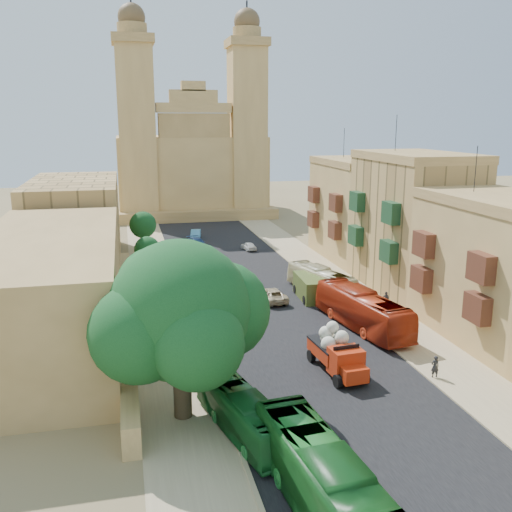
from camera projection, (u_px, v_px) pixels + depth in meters
name	position (u px, v px, depth m)	size (l,w,h in m)	color
ground	(362.00, 432.00, 31.64)	(260.00, 260.00, 0.00)	olive
road_surface	(247.00, 284.00, 60.06)	(14.00, 140.00, 0.01)	black
sidewalk_east	(332.00, 279.00, 62.16)	(5.00, 140.00, 0.01)	tan
sidewalk_west	(156.00, 290.00, 57.96)	(5.00, 140.00, 0.01)	tan
kerb_east	(311.00, 280.00, 61.60)	(0.25, 140.00, 0.12)	tan
kerb_west	(181.00, 288.00, 58.50)	(0.25, 140.00, 0.12)	tan
townhouse_b	(499.00, 268.00, 44.27)	(9.00, 14.00, 14.90)	tan
townhouse_c	(413.00, 222.00, 57.25)	(9.00, 14.00, 17.40)	tan
townhouse_d	(357.00, 209.00, 70.68)	(9.00, 14.00, 15.90)	tan
west_wall	(127.00, 316.00, 47.62)	(1.00, 40.00, 1.80)	tan
west_building_low	(52.00, 289.00, 43.75)	(10.00, 28.00, 8.40)	#9F7B45
west_building_mid	(76.00, 222.00, 68.19)	(10.00, 22.00, 10.00)	tan
church	(191.00, 162.00, 103.91)	(28.00, 22.50, 36.30)	tan
ficus_tree	(182.00, 315.00, 31.92)	(10.51, 9.67, 10.51)	#392C1C
street_tree_a	(163.00, 321.00, 40.09)	(3.00, 3.00, 4.61)	#392C1C
street_tree_b	(153.00, 277.00, 51.47)	(2.96, 2.96, 4.56)	#392C1C
street_tree_c	(147.00, 250.00, 62.85)	(2.88, 2.88, 4.42)	#392C1C
street_tree_d	(143.00, 225.00, 74.08)	(3.48, 3.48, 5.36)	#392C1C
red_truck	(337.00, 352.00, 38.79)	(2.73, 5.94, 3.38)	red
olive_pickup	(311.00, 288.00, 55.16)	(2.59, 5.30, 2.14)	#495921
bus_green_south	(323.00, 480.00, 24.82)	(2.64, 11.30, 3.15)	#175D20
bus_green_north	(243.00, 413.00, 31.20)	(2.08, 8.88, 2.47)	#145C22
bus_red_east	(362.00, 310.00, 47.03)	(2.65, 11.34, 3.16)	#AF2D12
bus_cream_east	(321.00, 281.00, 56.73)	(2.17, 9.28, 2.59)	beige
car_blue_a	(223.00, 315.00, 48.91)	(1.37, 3.41, 1.16)	#397FBF
car_white_a	(227.00, 289.00, 56.52)	(1.15, 3.30, 1.09)	silver
car_cream	(271.00, 295.00, 54.28)	(2.11, 4.58, 1.27)	tan
car_dkblue	(197.00, 243.00, 76.74)	(1.93, 4.76, 1.38)	navy
car_white_b	(249.00, 246.00, 75.83)	(1.29, 3.21, 1.09)	white
car_blue_b	(196.00, 234.00, 83.14)	(1.37, 3.92, 1.29)	#55A9D1
pedestrian_a	(435.00, 367.00, 38.15)	(0.56, 0.37, 1.54)	#262527
pedestrian_c	(386.00, 300.00, 52.47)	(0.89, 0.37, 1.52)	#393A3F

